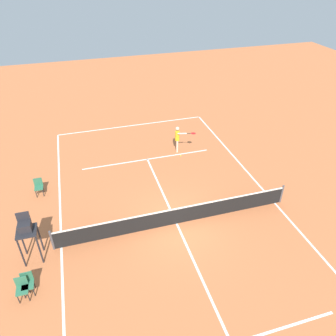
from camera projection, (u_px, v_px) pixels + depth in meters
ground_plane at (177, 223)px, 15.68m from camera, size 60.00×60.00×0.00m
court_lines at (177, 223)px, 15.68m from camera, size 10.85×22.03×0.01m
tennis_net at (177, 216)px, 15.40m from camera, size 11.45×0.10×1.07m
player_serving at (178, 137)px, 20.70m from camera, size 1.25×0.83×1.77m
tennis_ball at (181, 156)px, 20.77m from camera, size 0.07×0.07×0.07m
umpire_chair at (26, 231)px, 13.05m from camera, size 0.80×0.80×2.41m
courtside_chair_near at (28, 283)px, 12.26m from camera, size 0.44×0.46×0.95m
courtside_chair_mid at (39, 186)px, 17.27m from camera, size 0.44×0.46×0.95m
courtside_chair_far at (22, 288)px, 12.09m from camera, size 0.44×0.46×0.95m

